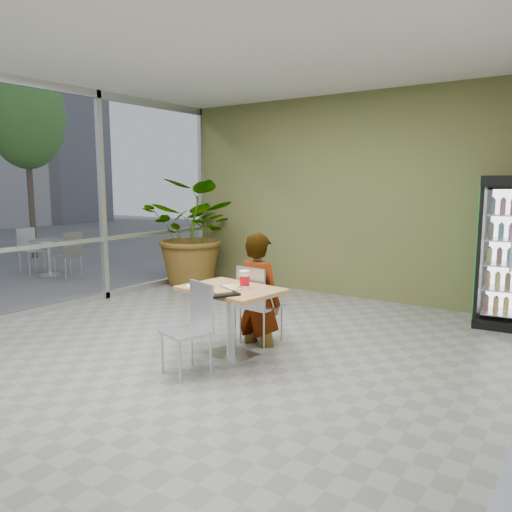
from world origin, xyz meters
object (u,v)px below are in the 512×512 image
object	(u,v)px
chair_near	(194,321)
chair_far	(256,299)
dining_table	(231,308)
cafeteria_tray	(218,292)
soda_cup	(245,280)
potted_plant	(195,232)
seated_woman	(259,302)

from	to	relation	value
chair_near	chair_far	bearing A→B (deg)	106.24
dining_table	chair_near	xyz separation A→B (m)	(-0.04, -0.53, -0.02)
chair_far	cafeteria_tray	bearing A→B (deg)	101.20
cafeteria_tray	soda_cup	bearing A→B (deg)	77.06
dining_table	soda_cup	world-z (taller)	soda_cup
cafeteria_tray	potted_plant	distance (m)	4.16
dining_table	chair_far	bearing A→B (deg)	94.73
dining_table	chair_far	size ratio (longest dim) A/B	1.21
dining_table	potted_plant	distance (m)	3.93
potted_plant	seated_woman	bearing A→B (deg)	-36.65
potted_plant	chair_near	bearing A→B (deg)	-48.54
seated_woman	cafeteria_tray	distance (m)	0.90
cafeteria_tray	dining_table	bearing A→B (deg)	102.88
seated_woman	soda_cup	distance (m)	0.65
seated_woman	dining_table	bearing A→B (deg)	97.32
dining_table	seated_woman	size ratio (longest dim) A/B	0.69
chair_far	potted_plant	world-z (taller)	potted_plant
dining_table	cafeteria_tray	bearing A→B (deg)	-77.12
cafeteria_tray	seated_woman	bearing A→B (deg)	96.87
chair_near	soda_cup	distance (m)	0.69
chair_far	cafeteria_tray	distance (m)	0.84
seated_woman	chair_far	bearing A→B (deg)	86.01
chair_near	seated_woman	bearing A→B (deg)	105.93
dining_table	potted_plant	size ratio (longest dim) A/B	0.58
seated_woman	soda_cup	world-z (taller)	seated_woman
chair_far	cafeteria_tray	world-z (taller)	chair_far
chair_near	potted_plant	bearing A→B (deg)	147.65
chair_far	soda_cup	distance (m)	0.59
soda_cup	cafeteria_tray	bearing A→B (deg)	-102.94
chair_near	potted_plant	xyz separation A→B (m)	(-2.82, 3.19, 0.43)
dining_table	cafeteria_tray	world-z (taller)	cafeteria_tray
soda_cup	chair_far	bearing A→B (deg)	111.52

